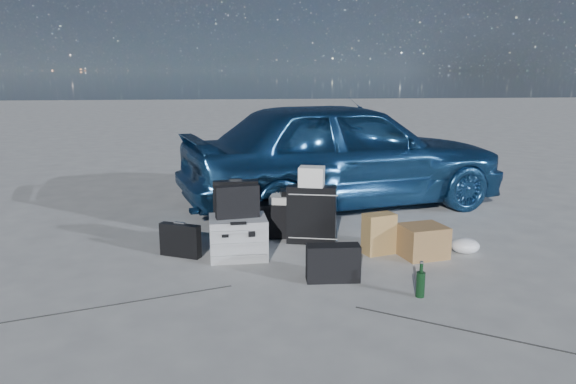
% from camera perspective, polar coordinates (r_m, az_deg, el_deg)
% --- Properties ---
extents(ground, '(60.00, 60.00, 0.00)m').
position_cam_1_polar(ground, '(4.85, 2.08, -8.23)').
color(ground, '#AAAAA5').
rests_on(ground, ground).
extents(car, '(4.31, 2.56, 1.38)m').
position_cam_1_polar(car, '(7.03, 5.69, 3.94)').
color(car, '#275C93').
rests_on(car, ground).
extents(pelican_case, '(0.54, 0.45, 0.38)m').
position_cam_1_polar(pelican_case, '(5.21, -5.09, -4.59)').
color(pelican_case, '#A2A5A8').
rests_on(pelican_case, ground).
extents(laptop_bag, '(0.41, 0.17, 0.30)m').
position_cam_1_polar(laptop_bag, '(5.12, -5.17, -1.00)').
color(laptop_bag, black).
rests_on(laptop_bag, pelican_case).
extents(briefcase, '(0.39, 0.26, 0.31)m').
position_cam_1_polar(briefcase, '(5.31, -10.89, -4.84)').
color(briefcase, black).
rests_on(briefcase, ground).
extents(suitcase_left, '(0.46, 0.17, 0.60)m').
position_cam_1_polar(suitcase_left, '(5.83, -5.31, -1.68)').
color(suitcase_left, black).
rests_on(suitcase_left, ground).
extents(suitcase_right, '(0.51, 0.29, 0.58)m').
position_cam_1_polar(suitcase_right, '(5.60, 2.41, -2.30)').
color(suitcase_right, black).
rests_on(suitcase_right, ground).
extents(white_carton, '(0.29, 0.25, 0.19)m').
position_cam_1_polar(white_carton, '(5.50, 2.41, 1.58)').
color(white_carton, silver).
rests_on(white_carton, suitcase_right).
extents(duffel_bag, '(0.71, 0.31, 0.35)m').
position_cam_1_polar(duffel_bag, '(5.88, 0.33, -2.73)').
color(duffel_bag, black).
rests_on(duffel_bag, ground).
extents(flat_box_white, '(0.49, 0.41, 0.08)m').
position_cam_1_polar(flat_box_white, '(5.84, 0.36, -0.67)').
color(flat_box_white, silver).
rests_on(flat_box_white, duffel_bag).
extents(flat_box_black, '(0.26, 0.19, 0.06)m').
position_cam_1_polar(flat_box_black, '(5.83, 0.53, -0.04)').
color(flat_box_black, black).
rests_on(flat_box_black, flat_box_white).
extents(kraft_bag, '(0.33, 0.25, 0.38)m').
position_cam_1_polar(kraft_bag, '(5.36, 9.22, -4.20)').
color(kraft_bag, '#AF814C').
rests_on(kraft_bag, ground).
extents(cardboard_box, '(0.46, 0.42, 0.30)m').
position_cam_1_polar(cardboard_box, '(5.36, 13.52, -4.87)').
color(cardboard_box, brown).
rests_on(cardboard_box, ground).
extents(plastic_bag, '(0.33, 0.30, 0.15)m').
position_cam_1_polar(plastic_bag, '(5.58, 17.55, -5.23)').
color(plastic_bag, white).
rests_on(plastic_bag, ground).
extents(messenger_bag, '(0.44, 0.18, 0.31)m').
position_cam_1_polar(messenger_bag, '(4.64, 4.59, -7.20)').
color(messenger_bag, black).
rests_on(messenger_bag, ground).
extents(green_bottle, '(0.08, 0.08, 0.27)m').
position_cam_1_polar(green_bottle, '(4.43, 13.33, -8.70)').
color(green_bottle, black).
rests_on(green_bottle, ground).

